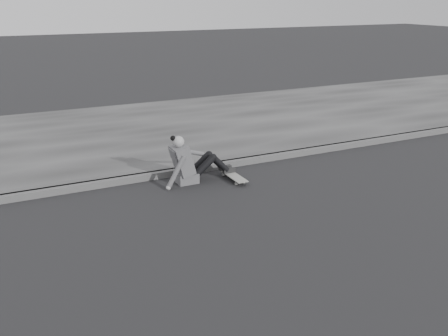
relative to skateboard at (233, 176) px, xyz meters
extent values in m
plane|color=black|center=(2.10, -1.90, -0.07)|extent=(80.00, 80.00, 0.00)
cube|color=#4B4B4B|center=(2.10, 0.68, -0.01)|extent=(24.00, 0.16, 0.12)
cube|color=#3A3A3A|center=(2.10, 3.70, -0.01)|extent=(24.00, 6.00, 0.12)
cylinder|color=gray|center=(-0.08, -0.26, -0.04)|extent=(0.03, 0.05, 0.05)
cylinder|color=gray|center=(0.08, -0.26, -0.04)|extent=(0.03, 0.05, 0.05)
cylinder|color=gray|center=(-0.08, 0.26, -0.04)|extent=(0.03, 0.05, 0.05)
cylinder|color=gray|center=(0.08, 0.26, -0.04)|extent=(0.03, 0.05, 0.05)
cube|color=#2F2F31|center=(0.00, -0.26, -0.02)|extent=(0.16, 0.04, 0.03)
cube|color=#2F2F31|center=(0.00, 0.26, -0.02)|extent=(0.16, 0.04, 0.03)
cube|color=gray|center=(0.00, 0.00, 0.01)|extent=(0.20, 0.78, 0.02)
cube|color=#505052|center=(-0.80, 0.25, 0.02)|extent=(0.36, 0.34, 0.18)
cube|color=#505052|center=(-0.87, 0.25, 0.36)|extent=(0.37, 0.40, 0.57)
cube|color=#505052|center=(-1.00, 0.25, 0.48)|extent=(0.14, 0.30, 0.20)
cylinder|color=#979797|center=(-0.92, 0.25, 0.60)|extent=(0.09, 0.09, 0.08)
sphere|color=#979797|center=(-0.93, 0.25, 0.69)|extent=(0.20, 0.20, 0.20)
sphere|color=black|center=(-1.02, 0.27, 0.76)|extent=(0.09, 0.09, 0.09)
cylinder|color=black|center=(-0.48, 0.16, 0.21)|extent=(0.43, 0.13, 0.39)
cylinder|color=black|center=(-0.48, 0.34, 0.21)|extent=(0.43, 0.13, 0.39)
cylinder|color=black|center=(-0.18, 0.16, 0.21)|extent=(0.35, 0.11, 0.36)
cylinder|color=black|center=(-0.18, 0.34, 0.21)|extent=(0.35, 0.11, 0.36)
sphere|color=black|center=(-0.32, 0.16, 0.35)|extent=(0.13, 0.13, 0.13)
sphere|color=black|center=(-0.32, 0.34, 0.35)|extent=(0.13, 0.13, 0.13)
cube|color=black|center=(0.00, 0.16, 0.05)|extent=(0.24, 0.08, 0.07)
cube|color=black|center=(0.00, 0.34, 0.05)|extent=(0.24, 0.08, 0.07)
cylinder|color=#505052|center=(-1.07, 0.04, 0.22)|extent=(0.38, 0.08, 0.58)
sphere|color=#979797|center=(-1.22, 0.03, -0.03)|extent=(0.08, 0.08, 0.08)
cylinder|color=#505052|center=(-0.63, 0.41, 0.42)|extent=(0.48, 0.08, 0.21)
camera|label=1|loc=(-3.81, -7.46, 3.05)|focal=40.00mm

